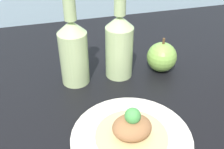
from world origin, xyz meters
TOP-DOWN VIEW (x-y plane):
  - ground_plane at (0.00, 0.00)cm, footprint 180.00×110.00cm
  - plate at (3.44, -16.16)cm, footprint 25.12×25.12cm
  - plated_food at (3.44, -16.16)cm, footprint 14.95×14.95cm
  - cider_bottle_left at (-4.16, 8.64)cm, footprint 7.52×7.52cm
  - cider_bottle_right at (8.18, 8.64)cm, footprint 7.52×7.52cm
  - apple at (20.74, 7.70)cm, footprint 8.57×8.57cm

SIDE VIEW (x-z plane):
  - ground_plane at x=0.00cm, z-range -4.00..0.00cm
  - plate at x=3.44cm, z-range 0.06..1.95cm
  - plated_food at x=3.44cm, z-range 0.19..7.46cm
  - apple at x=20.74cm, z-range -0.81..9.39cm
  - cider_bottle_left at x=-4.16cm, z-range -2.91..22.61cm
  - cider_bottle_right at x=8.18cm, z-range -2.91..22.61cm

